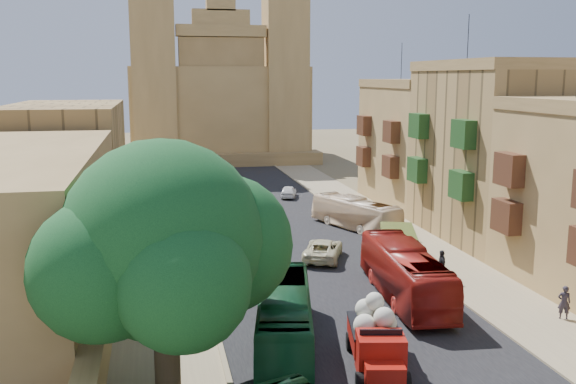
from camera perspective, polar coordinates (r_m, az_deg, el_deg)
name	(u,v)px	position (r m, az deg, el deg)	size (l,w,h in m)	color
road_surface	(278,231)	(52.84, -0.89, -3.51)	(14.00, 140.00, 0.01)	black
sidewalk_east	(387,226)	(55.37, 8.83, -3.00)	(5.00, 140.00, 0.01)	#92805F
sidewalk_west	(161,237)	(51.94, -11.26, -3.95)	(5.00, 140.00, 0.01)	#92805F
kerb_east	(359,227)	(54.54, 6.36, -3.08)	(0.25, 140.00, 0.12)	#92805F
kerb_west	(192,235)	(52.00, -8.50, -3.79)	(0.25, 140.00, 0.12)	#92805F
townhouse_c	(491,150)	(52.45, 17.60, 3.57)	(9.00, 14.00, 17.40)	#A6824B
townhouse_d	(419,142)	(65.01, 11.53, 4.37)	(9.00, 14.00, 15.90)	#9C7A46
west_wall	(114,264)	(42.15, -15.24, -6.19)	(1.00, 40.00, 1.80)	#9C7A46
west_building_low	(10,224)	(40.18, -23.48, -2.62)	(10.00, 28.00, 8.40)	olive
west_building_mid	(67,156)	(65.38, -19.03, 3.03)	(10.00, 22.00, 10.00)	#A6824B
church	(218,97)	(99.54, -6.26, 8.40)	(28.00, 22.50, 36.30)	#9C7A46
ficus_tree	(166,247)	(25.26, -10.82, -4.79)	(10.27, 9.45, 10.27)	#382C1C
street_tree_a	(153,266)	(33.79, -11.92, -6.43)	(2.91, 2.91, 4.47)	#382C1C
street_tree_b	(153,215)	(45.41, -11.93, -2.03)	(3.00, 3.00, 4.61)	#382C1C
street_tree_c	(153,184)	(57.17, -11.94, 0.66)	(3.19, 3.19, 4.90)	#382C1C
street_tree_d	(153,168)	(69.07, -11.94, 2.08)	(2.96, 2.96, 4.55)	#382C1C
red_truck	(376,339)	(28.59, 7.87, -12.79)	(3.12, 5.75, 3.20)	#A2140C
olive_pickup	(398,246)	(45.02, 9.74, -4.73)	(3.71, 5.62, 2.14)	#4A5620
bus_green_north	(284,316)	(30.70, -0.33, -10.98)	(2.41, 10.30, 2.87)	#18572E
bus_red_east	(405,273)	(37.31, 10.37, -7.10)	(2.59, 11.05, 3.08)	maroon
bus_cream_east	(356,214)	(53.70, 6.03, -1.92)	(2.20, 9.38, 2.61)	beige
car_blue_a	(273,294)	(36.08, -1.35, -9.08)	(1.45, 3.61, 1.23)	teal
car_white_a	(254,218)	(55.10, -3.03, -2.30)	(1.31, 3.75, 1.24)	white
car_cream	(323,249)	(44.78, 3.14, -5.12)	(2.36, 5.13, 1.43)	beige
car_dkblue	(232,201)	(62.46, -5.02, -0.83)	(1.75, 4.30, 1.25)	navy
car_white_b	(288,191)	(67.52, 0.04, 0.05)	(1.48, 3.69, 1.26)	white
car_blue_b	(225,172)	(82.17, -5.65, 1.80)	(1.28, 3.68, 1.21)	#3153A8
pedestrian_a	(564,302)	(36.95, 23.34, -9.00)	(0.66, 0.43, 1.82)	#2C252F
pedestrian_c	(441,265)	(41.18, 13.49, -6.37)	(1.15, 0.48, 1.97)	#282A2E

